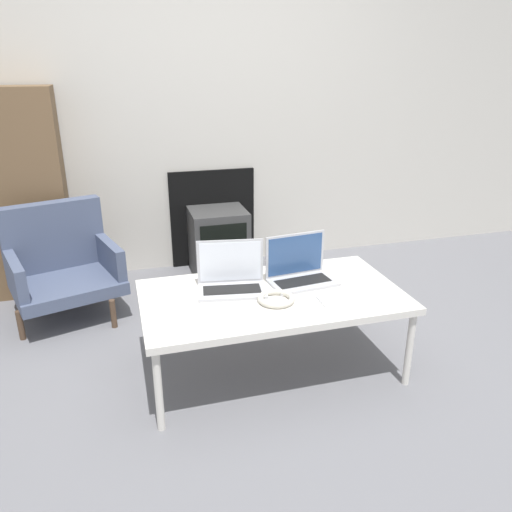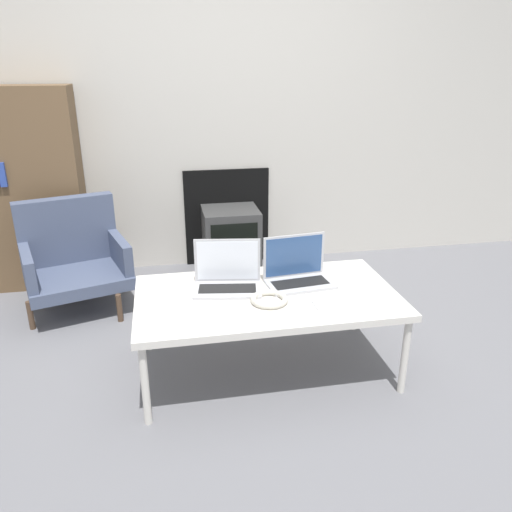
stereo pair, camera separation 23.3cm
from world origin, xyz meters
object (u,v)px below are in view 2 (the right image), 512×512
(headphones, at_px, (269,299))
(tv, at_px, (231,241))
(armchair, at_px, (73,255))
(laptop_right, at_px, (298,272))
(phone, at_px, (320,304))
(laptop_left, at_px, (227,277))

(headphones, xyz_separation_m, tv, (0.02, 1.48, -0.21))
(tv, relative_size, armchair, 0.66)
(laptop_right, relative_size, phone, 2.93)
(laptop_left, relative_size, armchair, 0.49)
(laptop_left, relative_size, laptop_right, 1.02)
(laptop_right, height_order, phone, laptop_right)
(tv, xyz_separation_m, armchair, (-1.11, -0.37, 0.10))
(armchair, bearing_deg, phone, -58.73)
(laptop_right, height_order, armchair, armchair)
(headphones, distance_m, armchair, 1.56)
(headphones, height_order, tv, tv)
(phone, bearing_deg, headphones, 161.66)
(laptop_right, relative_size, headphones, 1.96)
(tv, bearing_deg, phone, -82.02)
(phone, bearing_deg, laptop_right, 97.73)
(laptop_left, bearing_deg, tv, 90.30)
(laptop_left, height_order, headphones, laptop_left)
(laptop_left, distance_m, headphones, 0.27)
(laptop_right, xyz_separation_m, headphones, (-0.20, -0.20, -0.05))
(laptop_right, bearing_deg, tv, 91.81)
(armchair, bearing_deg, headphones, -62.35)
(laptop_left, distance_m, phone, 0.50)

